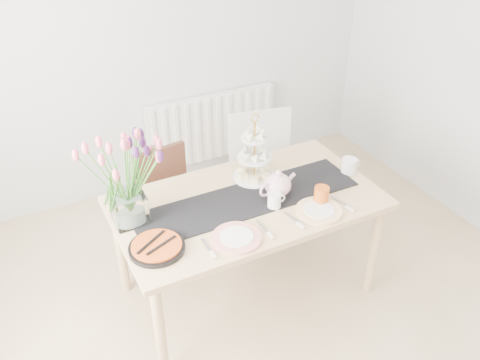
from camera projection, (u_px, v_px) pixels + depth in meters
name	position (u px, v px, depth m)	size (l,w,h in m)	color
room_shell	(309.00, 180.00, 2.25)	(4.50, 4.50, 4.50)	tan
radiator	(212.00, 127.00, 4.53)	(1.20, 0.08, 0.60)	white
dining_table	(247.00, 210.00, 3.11)	(1.60, 0.90, 0.75)	tan
chair_brown	(169.00, 196.00, 3.62)	(0.44, 0.44, 0.79)	#3A1D15
chair_white	(264.00, 166.00, 3.77)	(0.55, 0.55, 0.95)	silver
table_runner	(248.00, 199.00, 3.07)	(1.40, 0.35, 0.01)	black
tulip_vase	(123.00, 166.00, 2.70)	(0.67, 0.67, 0.58)	silver
cake_stand	(254.00, 163.00, 3.21)	(0.28, 0.28, 0.40)	gold
teapot	(278.00, 185.00, 3.06)	(0.26, 0.21, 0.17)	silver
cream_jug	(349.00, 166.00, 3.30)	(0.10, 0.10, 0.10)	white
tart_tin	(157.00, 247.00, 2.68)	(0.30, 0.30, 0.04)	black
mug_white	(274.00, 201.00, 2.98)	(0.08, 0.08, 0.10)	white
mug_orange	(321.00, 195.00, 3.02)	(0.09, 0.09, 0.11)	#CC5616
plate_left	(237.00, 238.00, 2.76)	(0.28, 0.28, 0.01)	silver
plate_right	(319.00, 211.00, 2.97)	(0.27, 0.27, 0.01)	white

